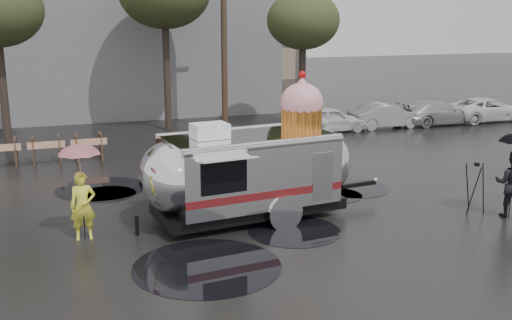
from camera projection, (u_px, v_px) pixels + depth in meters
name	position (u px, v px, depth m)	size (l,w,h in m)	color
ground	(291.00, 236.00, 14.77)	(120.00, 120.00, 0.00)	black
puddles	(219.00, 214.00, 16.36)	(10.03, 9.97, 0.01)	black
utility_pole	(224.00, 31.00, 27.33)	(1.60, 0.28, 9.00)	#473323
tree_right	(303.00, 21.00, 27.45)	(3.36, 3.36, 6.42)	#382D26
barricade_row	(47.00, 149.00, 21.97)	(4.30, 0.80, 1.00)	#473323
parked_cars	(417.00, 111.00, 29.42)	(13.20, 1.90, 1.50)	silver
airstream_trailer	(252.00, 167.00, 15.81)	(7.29, 3.26, 3.94)	silver
person_left	(83.00, 206.00, 14.37)	(0.60, 0.40, 1.67)	yellow
umbrella_pink	(80.00, 160.00, 14.10)	(1.23, 1.23, 2.39)	pink
person_right	(512.00, 184.00, 15.97)	(0.88, 0.49, 1.83)	black
tripod	(475.00, 183.00, 16.40)	(0.56, 0.57, 1.41)	black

